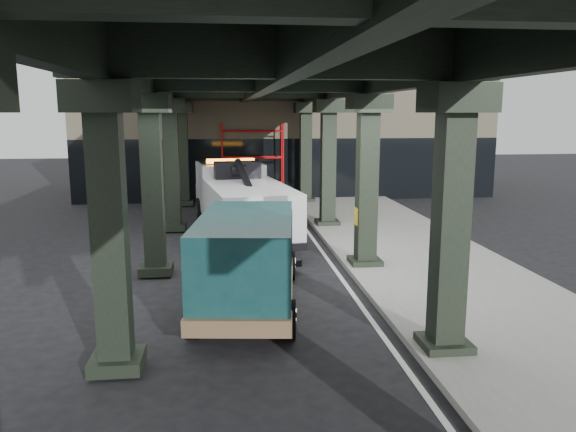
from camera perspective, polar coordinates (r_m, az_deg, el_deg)
ground at (r=14.36m, az=-0.40°, el=-7.81°), size 90.00×90.00×0.00m
sidewalk at (r=17.24m, az=13.95°, el=-4.74°), size 5.00×40.00×0.15m
lane_stripe at (r=16.50m, az=4.75°, el=-5.39°), size 0.12×38.00×0.01m
viaduct at (r=15.62m, az=-2.75°, el=13.97°), size 7.40×32.00×6.40m
building at (r=33.74m, az=-0.72°, el=9.61°), size 22.00×10.00×8.00m
scaffolding at (r=28.34m, az=-3.63°, el=5.59°), size 3.08×0.88×4.00m
tow_truck at (r=20.47m, az=-4.95°, el=1.70°), size 3.60×8.99×2.87m
towed_van at (r=12.94m, az=-4.14°, el=-4.31°), size 2.79×5.76×2.25m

